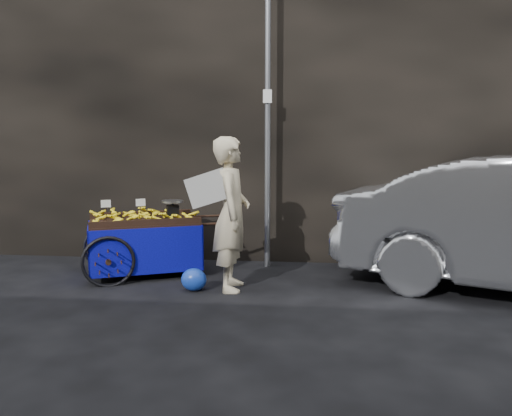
# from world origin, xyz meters

# --- Properties ---
(ground) EXTENTS (80.00, 80.00, 0.00)m
(ground) POSITION_xyz_m (0.00, 0.00, 0.00)
(ground) COLOR black
(ground) RESTS_ON ground
(building_wall) EXTENTS (13.50, 2.00, 5.00)m
(building_wall) POSITION_xyz_m (0.39, 2.60, 2.50)
(building_wall) COLOR black
(building_wall) RESTS_ON ground
(street_pole) EXTENTS (0.12, 0.10, 4.00)m
(street_pole) POSITION_xyz_m (0.30, 1.30, 2.01)
(street_pole) COLOR slate
(street_pole) RESTS_ON ground
(banana_cart) EXTENTS (2.13, 1.56, 1.06)m
(banana_cart) POSITION_xyz_m (-1.36, 0.71, 0.65)
(banana_cart) COLOR black
(banana_cart) RESTS_ON ground
(vendor) EXTENTS (0.79, 0.70, 1.84)m
(vendor) POSITION_xyz_m (-0.04, 0.16, 0.92)
(vendor) COLOR beige
(vendor) RESTS_ON ground
(plastic_bag) EXTENTS (0.31, 0.25, 0.28)m
(plastic_bag) POSITION_xyz_m (-0.48, 0.02, 0.14)
(plastic_bag) COLOR #1638A8
(plastic_bag) RESTS_ON ground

